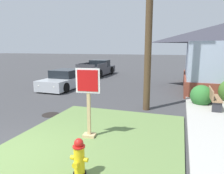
% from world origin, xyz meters
% --- Properties ---
extents(ground_plane, '(160.00, 160.00, 0.00)m').
position_xyz_m(ground_plane, '(0.00, 0.00, 0.00)').
color(ground_plane, '#3D3D3F').
extents(grass_corner_patch, '(4.80, 5.68, 0.08)m').
position_xyz_m(grass_corner_patch, '(1.87, 1.75, 0.04)').
color(grass_corner_patch, '#668447').
rests_on(grass_corner_patch, ground).
extents(sidewalk_strip, '(2.20, 16.27, 0.12)m').
position_xyz_m(sidewalk_strip, '(5.47, 5.82, 0.06)').
color(sidewalk_strip, '#B2AFA8').
rests_on(sidewalk_strip, ground).
extents(fire_hydrant, '(0.38, 0.34, 0.83)m').
position_xyz_m(fire_hydrant, '(2.19, -0.11, 0.47)').
color(fire_hydrant, black).
rests_on(fire_hydrant, grass_corner_patch).
extents(stop_sign, '(0.71, 0.32, 2.06)m').
position_xyz_m(stop_sign, '(1.56, 1.74, 1.07)').
color(stop_sign, tan).
rests_on(stop_sign, grass_corner_patch).
extents(manhole_cover, '(0.70, 0.70, 0.02)m').
position_xyz_m(manhole_cover, '(-0.90, 3.34, 0.01)').
color(manhole_cover, black).
rests_on(manhole_cover, ground).
extents(parked_sedan_silver, '(1.95, 4.10, 1.25)m').
position_xyz_m(parked_sedan_silver, '(-3.37, 8.61, 0.54)').
color(parked_sedan_silver, '#ADB2B7').
rests_on(parked_sedan_silver, ground).
extents(pickup_truck_charcoal, '(2.22, 5.27, 1.48)m').
position_xyz_m(pickup_truck_charcoal, '(-3.83, 15.44, 0.62)').
color(pickup_truck_charcoal, '#38383D').
rests_on(pickup_truck_charcoal, ground).
extents(street_bench, '(0.42, 1.53, 0.85)m').
position_xyz_m(street_bench, '(5.46, 6.14, 0.59)').
color(street_bench, '#93704C').
rests_on(street_bench, sidewalk_strip).
extents(shrub_by_curb, '(1.00, 1.00, 1.00)m').
position_xyz_m(shrub_by_curb, '(5.02, 6.72, 0.50)').
color(shrub_by_curb, '#307331').
rests_on(shrub_by_curb, ground).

